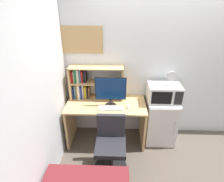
% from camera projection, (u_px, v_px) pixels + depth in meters
% --- Properties ---
extents(wall_back, '(6.40, 0.04, 2.60)m').
position_uv_depth(wall_back, '(185.00, 67.00, 3.05)').
color(wall_back, silver).
rests_on(wall_back, ground_plane).
extents(wall_left, '(0.04, 4.40, 2.60)m').
position_uv_depth(wall_left, '(17.00, 124.00, 1.68)').
color(wall_left, silver).
rests_on(wall_left, ground_plane).
extents(desk, '(1.31, 0.64, 0.77)m').
position_uv_depth(desk, '(106.00, 115.00, 3.14)').
color(desk, tan).
rests_on(desk, ground_plane).
extents(hutch_bookshelf, '(0.89, 0.25, 0.56)m').
position_uv_depth(hutch_bookshelf, '(88.00, 82.00, 3.10)').
color(hutch_bookshelf, tan).
rests_on(hutch_bookshelf, desk).
extents(monitor, '(0.48, 0.17, 0.49)m').
position_uv_depth(monitor, '(111.00, 90.00, 2.85)').
color(monitor, black).
rests_on(monitor, desk).
extents(keyboard, '(0.38, 0.14, 0.02)m').
position_uv_depth(keyboard, '(110.00, 108.00, 2.90)').
color(keyboard, silver).
rests_on(keyboard, desk).
extents(computer_mouse, '(0.05, 0.09, 0.04)m').
position_uv_depth(computer_mouse, '(128.00, 107.00, 2.91)').
color(computer_mouse, silver).
rests_on(computer_mouse, desk).
extents(mini_fridge, '(0.50, 0.51, 0.81)m').
position_uv_depth(mini_fridge, '(160.00, 121.00, 3.22)').
color(mini_fridge, silver).
rests_on(mini_fridge, ground_plane).
extents(microwave, '(0.52, 0.34, 0.28)m').
position_uv_depth(microwave, '(164.00, 93.00, 2.98)').
color(microwave, silver).
rests_on(microwave, mini_fridge).
extents(desk_fan, '(0.15, 0.11, 0.24)m').
position_uv_depth(desk_fan, '(172.00, 78.00, 2.85)').
color(desk_fan, silver).
rests_on(desk_fan, microwave).
extents(desk_chair, '(0.49, 0.49, 0.85)m').
position_uv_depth(desk_chair, '(111.00, 147.00, 2.69)').
color(desk_chair, black).
rests_on(desk_chair, ground_plane).
extents(wall_corkboard, '(0.69, 0.02, 0.42)m').
position_uv_depth(wall_corkboard, '(81.00, 40.00, 2.88)').
color(wall_corkboard, tan).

